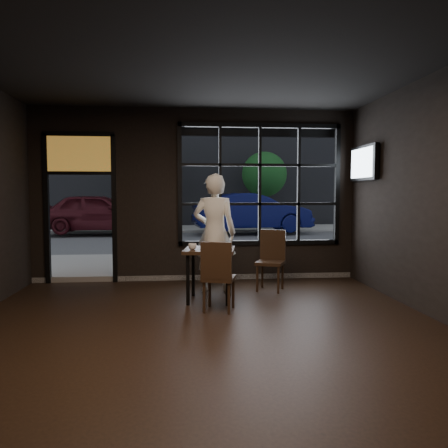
{
  "coord_description": "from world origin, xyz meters",
  "views": [
    {
      "loc": [
        -0.25,
        -4.65,
        1.63
      ],
      "look_at": [
        0.4,
        2.2,
        1.15
      ],
      "focal_mm": 35.0,
      "sensor_mm": 36.0,
      "label": 1
    }
  ],
  "objects": [
    {
      "name": "man",
      "position": [
        0.27,
        2.54,
        0.98
      ],
      "size": [
        0.79,
        0.6,
        1.96
      ],
      "primitive_type": "imported",
      "rotation": [
        0.0,
        0.0,
        2.94
      ],
      "color": "white",
      "rests_on": "floor"
    },
    {
      "name": "tv",
      "position": [
        2.93,
        2.8,
        2.17
      ],
      "size": [
        0.12,
        1.04,
        0.61
      ],
      "primitive_type": "cube",
      "color": "black",
      "rests_on": "wall_right"
    },
    {
      "name": "tree_left",
      "position": [
        -1.5,
        14.99,
        2.75
      ],
      "size": [
        2.29,
        2.29,
        3.91
      ],
      "color": "#332114",
      "rests_on": "street_asphalt"
    },
    {
      "name": "maroon_car",
      "position": [
        -3.52,
        12.72,
        0.87
      ],
      "size": [
        4.54,
        1.83,
        1.55
      ],
      "primitive_type": "imported",
      "rotation": [
        0.0,
        0.0,
        1.57
      ],
      "color": "#441017",
      "rests_on": "street_asphalt"
    },
    {
      "name": "cup",
      "position": [
        -0.11,
        1.76,
        0.85
      ],
      "size": [
        0.13,
        0.13,
        0.1
      ],
      "primitive_type": "imported",
      "rotation": [
        0.0,
        0.0,
        -0.02
      ],
      "color": "silver",
      "rests_on": "cafe_table"
    },
    {
      "name": "floor",
      "position": [
        0.0,
        0.0,
        -0.01
      ],
      "size": [
        6.0,
        7.0,
        0.02
      ],
      "primitive_type": "cube",
      "color": "black",
      "rests_on": "ground"
    },
    {
      "name": "stained_transom",
      "position": [
        -2.1,
        3.5,
        2.35
      ],
      "size": [
        1.2,
        0.06,
        0.7
      ],
      "primitive_type": "cube",
      "color": "orange",
      "rests_on": "ground"
    },
    {
      "name": "building_across",
      "position": [
        0.0,
        23.0,
        7.5
      ],
      "size": [
        28.0,
        12.0,
        15.0
      ],
      "primitive_type": "cube",
      "color": "#5B5956",
      "rests_on": "ground"
    },
    {
      "name": "chair_near",
      "position": [
        0.25,
        1.33,
        0.49
      ],
      "size": [
        0.53,
        0.53,
        0.98
      ],
      "primitive_type": "cube",
      "rotation": [
        0.0,
        0.0,
        2.86
      ],
      "color": "black",
      "rests_on": "floor"
    },
    {
      "name": "ceiling",
      "position": [
        0.0,
        0.0,
        3.21
      ],
      "size": [
        6.0,
        7.0,
        0.02
      ],
      "primitive_type": "cube",
      "color": "black",
      "rests_on": "ground"
    },
    {
      "name": "navy_car",
      "position": [
        2.51,
        12.6,
        0.87
      ],
      "size": [
        4.86,
        2.2,
        1.55
      ],
      "primitive_type": "imported",
      "rotation": [
        0.0,
        0.0,
        1.69
      ],
      "color": "#080C3D",
      "rests_on": "street_asphalt"
    },
    {
      "name": "hotdog",
      "position": [
        0.16,
        2.02,
        0.83
      ],
      "size": [
        0.21,
        0.11,
        0.06
      ],
      "primitive_type": null,
      "rotation": [
        0.0,
        0.0,
        0.14
      ],
      "color": "tan",
      "rests_on": "cafe_table"
    },
    {
      "name": "window_frame",
      "position": [
        1.2,
        3.5,
        1.8
      ],
      "size": [
        3.06,
        0.12,
        2.28
      ],
      "primitive_type": "cube",
      "color": "black",
      "rests_on": "ground"
    },
    {
      "name": "tree_right",
      "position": [
        3.52,
        15.42,
        2.51
      ],
      "size": [
        2.09,
        2.09,
        3.56
      ],
      "color": "#332114",
      "rests_on": "street_asphalt"
    },
    {
      "name": "chair_window",
      "position": [
        1.21,
        2.5,
        0.51
      ],
      "size": [
        0.58,
        0.58,
        1.01
      ],
      "primitive_type": "cube",
      "rotation": [
        0.0,
        0.0,
        -0.42
      ],
      "color": "black",
      "rests_on": "floor"
    },
    {
      "name": "cafe_table",
      "position": [
        0.15,
        1.9,
        0.4
      ],
      "size": [
        0.85,
        0.85,
        0.81
      ],
      "primitive_type": "cube",
      "rotation": [
        0.0,
        0.0,
        -0.16
      ],
      "color": "black",
      "rests_on": "floor"
    },
    {
      "name": "street_asphalt",
      "position": [
        0.0,
        24.0,
        -0.02
      ],
      "size": [
        60.0,
        41.0,
        0.04
      ],
      "primitive_type": "cube",
      "color": "#545456",
      "rests_on": "ground"
    }
  ]
}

